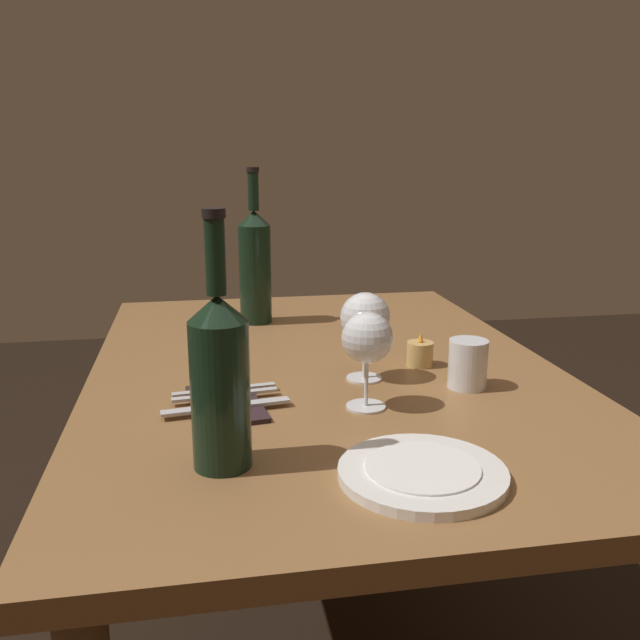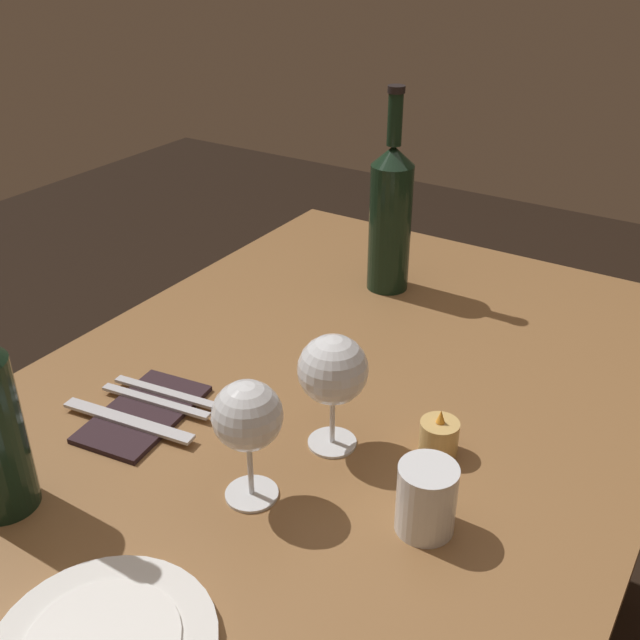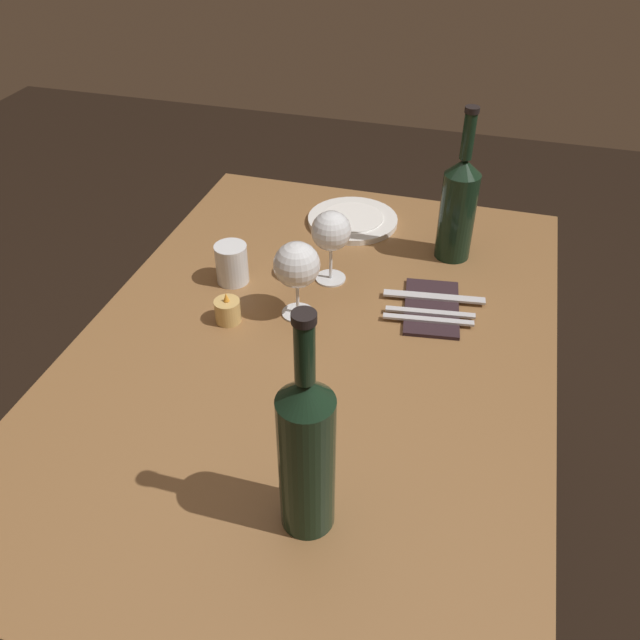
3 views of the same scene
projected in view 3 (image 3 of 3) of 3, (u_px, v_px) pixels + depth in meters
name	position (u px, v px, depth m)	size (l,w,h in m)	color
ground_plane	(315.00, 561.00, 1.72)	(6.00, 6.00, 0.00)	black
dining_table	(314.00, 379.00, 1.32)	(1.30, 0.90, 0.74)	olive
wine_glass_left	(331.00, 232.00, 1.36)	(0.08, 0.08, 0.16)	white
wine_glass_right	(297.00, 266.00, 1.27)	(0.09, 0.09, 0.16)	white
wine_bottle	(306.00, 452.00, 0.86)	(0.08, 0.08, 0.37)	black
wine_bottle_second	(458.00, 206.00, 1.43)	(0.08, 0.08, 0.35)	black
water_tumbler	(232.00, 266.00, 1.41)	(0.07, 0.07, 0.09)	white
votive_candle	(228.00, 311.00, 1.31)	(0.05, 0.05, 0.07)	#DBB266
dinner_plate	(353.00, 220.00, 1.63)	(0.22, 0.22, 0.02)	white
folded_napkin	(432.00, 308.00, 1.35)	(0.20, 0.13, 0.01)	#2D1E23
fork_inner	(430.00, 312.00, 1.32)	(0.04, 0.18, 0.00)	silver
fork_outer	(428.00, 320.00, 1.30)	(0.04, 0.18, 0.00)	silver
table_knife	(434.00, 297.00, 1.37)	(0.05, 0.21, 0.00)	silver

